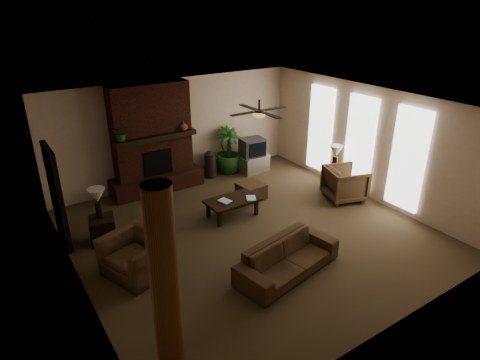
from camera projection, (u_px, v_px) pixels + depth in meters
room_shell at (251, 173)px, 8.38m from camera, size 7.00×7.00×7.00m
fireplace at (153, 148)px, 10.54m from camera, size 2.40×0.70×2.80m
windows at (359, 143)px, 10.29m from camera, size 0.08×3.65×2.35m
log_column at (165, 288)px, 5.07m from camera, size 0.36×0.36×2.80m
doorway at (57, 197)px, 8.17m from camera, size 0.10×1.00×2.10m
ceiling_fan at (259, 113)px, 8.36m from camera, size 1.35×1.35×0.37m
sofa at (288, 253)px, 7.49m from camera, size 2.18×1.00×0.82m
armchair_left at (136, 250)px, 7.47m from camera, size 1.07×1.30×0.97m
armchair_right at (345, 182)px, 10.28m from camera, size 1.09×1.13×0.93m
coffee_table at (232, 202)px, 9.48m from camera, size 1.20×0.70×0.43m
ottoman at (251, 191)px, 10.41m from camera, size 0.64×0.64×0.40m
tv_stand at (254, 163)px, 12.02m from camera, size 0.89×0.57×0.50m
tv at (252, 147)px, 11.77m from camera, size 0.70×0.59×0.52m
floor_vase at (210, 162)px, 11.59m from camera, size 0.34×0.34×0.77m
floor_plant at (228, 160)px, 11.91m from camera, size 0.96×1.44×0.75m
side_table_left at (103, 230)px, 8.52m from camera, size 0.60×0.60×0.55m
lamp_left at (97, 198)px, 8.25m from camera, size 0.42×0.42×0.65m
side_table_right at (334, 179)px, 10.91m from camera, size 0.57×0.57×0.55m
lamp_right at (336, 153)px, 10.65m from camera, size 0.46×0.46×0.65m
mantel_plant at (121, 134)px, 9.72m from camera, size 0.47×0.50×0.33m
mantel_vase at (183, 126)px, 10.53m from camera, size 0.26×0.27×0.22m
book_a at (221, 197)px, 9.23m from camera, size 0.22×0.08×0.29m
book_b at (247, 193)px, 9.43m from camera, size 0.20×0.12×0.29m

